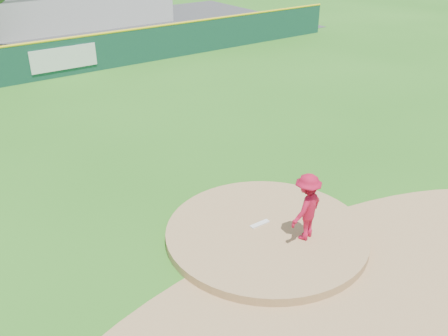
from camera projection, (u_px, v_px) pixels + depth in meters
ground at (266, 237)px, 13.68m from camera, size 120.00×120.00×0.00m
pitchers_mound at (266, 237)px, 13.68m from camera, size 5.50×5.50×0.50m
pitching_rubber at (260, 224)px, 13.78m from camera, size 0.60×0.15×0.04m
infield_dirt_arc at (350, 298)px, 11.51m from camera, size 15.40×15.40×0.01m
parking_lot at (6, 46)px, 33.21m from camera, size 44.00×16.00×0.02m
pitcher at (307, 207)px, 12.84m from camera, size 1.34×1.00×1.86m
pool_building_grp at (64, 2)px, 39.18m from camera, size 15.20×8.20×3.31m
outfield_fence at (47, 59)px, 26.21m from camera, size 40.00×0.14×2.07m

